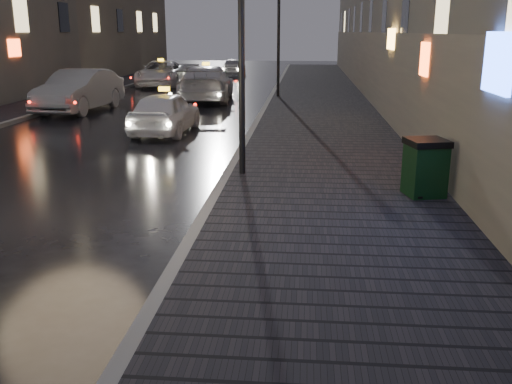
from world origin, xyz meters
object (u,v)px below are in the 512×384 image
trash_bin (425,167)px  taxi_mid (206,83)px  taxi_near (165,112)px  taxi_far (161,73)px  lamp_near (241,20)px  car_left_mid (79,91)px  car_far (234,67)px  lamp_far (279,26)px

trash_bin → taxi_mid: bearing=100.1°
taxi_near → taxi_far: (-4.30, 16.62, 0.06)m
lamp_near → taxi_near: size_ratio=1.30×
car_left_mid → car_far: car_left_mid is taller
lamp_far → car_left_mid: 9.94m
lamp_near → trash_bin: bearing=-21.4°
lamp_near → lamp_far: bearing=90.0°
lamp_near → taxi_mid: lamp_near is taller
car_left_mid → taxi_far: bearing=92.3°
lamp_near → taxi_mid: size_ratio=0.90×
taxi_mid → taxi_far: taxi_mid is taller
lamp_far → car_left_mid: size_ratio=1.01×
trash_bin → taxi_mid: 17.88m
trash_bin → car_left_mid: bearing=120.4°
trash_bin → taxi_mid: size_ratio=0.19×
lamp_near → taxi_far: size_ratio=0.97×
taxi_mid → car_left_mid: bearing=37.4°
taxi_far → car_left_mid: bearing=-95.3°
taxi_near → taxi_far: taxi_far is taller
lamp_near → car_left_mid: (-8.04, 10.79, -2.63)m
car_left_mid → taxi_far: 11.70m
taxi_far → taxi_mid: bearing=-64.1°
trash_bin → car_far: 33.37m
taxi_mid → car_far: (-0.68, 16.04, -0.19)m
taxi_mid → lamp_near: bearing=98.5°
lamp_far → taxi_far: bearing=139.2°
trash_bin → taxi_mid: (-7.13, 16.40, 0.13)m
taxi_near → car_far: 25.13m
lamp_near → taxi_far: (-7.50, 22.48, -2.74)m
trash_bin → taxi_near: (-6.94, 7.33, -0.03)m
lamp_near → taxi_mid: (-3.39, 14.94, -2.64)m
trash_bin → car_left_mid: car_left_mid is taller
lamp_far → lamp_near: bearing=-90.0°
taxi_mid → car_far: 16.06m
car_far → taxi_near: bearing=90.7°
lamp_far → taxi_mid: lamp_far is taller
taxi_mid → taxi_far: size_ratio=1.08×
trash_bin → taxi_near: 10.09m
car_left_mid → taxi_mid: bearing=46.6°
lamp_near → taxi_far: 23.85m
car_far → taxi_far: bearing=66.8°
lamp_near → trash_bin: 4.88m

